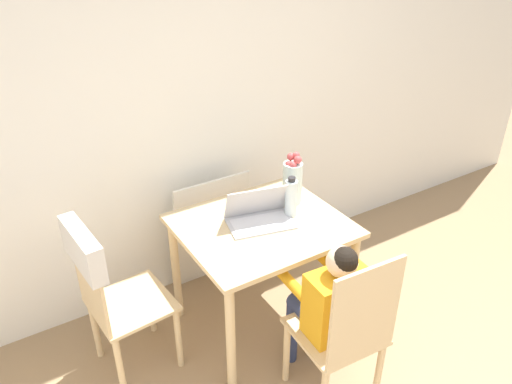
{
  "coord_description": "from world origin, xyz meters",
  "views": [
    {
      "loc": [
        -1.35,
        -0.41,
        2.25
      ],
      "look_at": [
        -0.1,
        1.6,
        0.92
      ],
      "focal_mm": 35.0,
      "sensor_mm": 36.0,
      "label": 1
    }
  ],
  "objects_px": {
    "chair_spare": "(104,281)",
    "water_bottle": "(291,198)",
    "laptop": "(259,214)",
    "flower_vase": "(292,180)",
    "chair_occupied": "(345,333)",
    "person_seated": "(330,300)"
  },
  "relations": [
    {
      "from": "chair_spare",
      "to": "person_seated",
      "type": "bearing_deg",
      "value": -130.56
    },
    {
      "from": "chair_spare",
      "to": "water_bottle",
      "type": "height_order",
      "value": "water_bottle"
    },
    {
      "from": "laptop",
      "to": "water_bottle",
      "type": "bearing_deg",
      "value": 3.48
    },
    {
      "from": "person_seated",
      "to": "water_bottle",
      "type": "xyz_separation_m",
      "value": [
        0.14,
        0.55,
        0.27
      ]
    },
    {
      "from": "person_seated",
      "to": "chair_spare",
      "type": "bearing_deg",
      "value": -32.12
    },
    {
      "from": "person_seated",
      "to": "water_bottle",
      "type": "height_order",
      "value": "water_bottle"
    },
    {
      "from": "chair_occupied",
      "to": "water_bottle",
      "type": "distance_m",
      "value": 0.79
    },
    {
      "from": "chair_spare",
      "to": "water_bottle",
      "type": "xyz_separation_m",
      "value": [
        1.06,
        -0.11,
        0.21
      ]
    },
    {
      "from": "laptop",
      "to": "flower_vase",
      "type": "bearing_deg",
      "value": 30.48
    },
    {
      "from": "flower_vase",
      "to": "water_bottle",
      "type": "bearing_deg",
      "value": -128.14
    },
    {
      "from": "chair_spare",
      "to": "flower_vase",
      "type": "xyz_separation_m",
      "value": [
        1.16,
        0.01,
        0.24
      ]
    },
    {
      "from": "chair_spare",
      "to": "flower_vase",
      "type": "distance_m",
      "value": 1.18
    },
    {
      "from": "person_seated",
      "to": "water_bottle",
      "type": "relative_size",
      "value": 3.89
    },
    {
      "from": "chair_occupied",
      "to": "water_bottle",
      "type": "bearing_deg",
      "value": -99.01
    },
    {
      "from": "laptop",
      "to": "water_bottle",
      "type": "height_order",
      "value": "water_bottle"
    },
    {
      "from": "chair_spare",
      "to": "water_bottle",
      "type": "relative_size",
      "value": 4.0
    },
    {
      "from": "chair_occupied",
      "to": "laptop",
      "type": "xyz_separation_m",
      "value": [
        -0.04,
        0.72,
        0.31
      ]
    },
    {
      "from": "chair_occupied",
      "to": "person_seated",
      "type": "xyz_separation_m",
      "value": [
        0.01,
        0.14,
        0.1
      ]
    },
    {
      "from": "chair_occupied",
      "to": "flower_vase",
      "type": "xyz_separation_m",
      "value": [
        0.25,
        0.81,
        0.4
      ]
    },
    {
      "from": "chair_spare",
      "to": "flower_vase",
      "type": "bearing_deg",
      "value": -94.32
    },
    {
      "from": "chair_spare",
      "to": "laptop",
      "type": "xyz_separation_m",
      "value": [
        0.87,
        -0.08,
        0.15
      ]
    },
    {
      "from": "flower_vase",
      "to": "laptop",
      "type": "bearing_deg",
      "value": -162.85
    }
  ]
}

